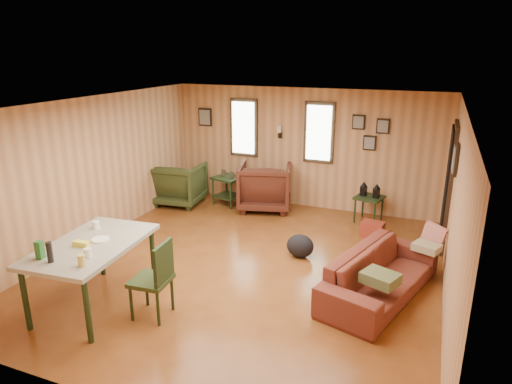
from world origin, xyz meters
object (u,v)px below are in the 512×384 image
(side_table, at_px, (370,195))
(dining_table, at_px, (91,249))
(sofa, at_px, (381,267))
(recliner_green, at_px, (179,182))
(end_table, at_px, (228,186))
(recliner_brown, at_px, (265,184))

(side_table, relative_size, dining_table, 0.44)
(sofa, relative_size, dining_table, 1.22)
(recliner_green, bearing_deg, dining_table, 99.55)
(end_table, xyz_separation_m, dining_table, (0.10, -4.17, 0.36))
(side_table, bearing_deg, recliner_green, -173.84)
(dining_table, bearing_deg, recliner_brown, 75.88)
(sofa, bearing_deg, end_table, 69.61)
(recliner_brown, distance_m, side_table, 2.06)
(recliner_green, height_order, dining_table, dining_table)
(sofa, distance_m, recliner_brown, 3.72)
(sofa, bearing_deg, recliner_green, 79.58)
(sofa, distance_m, side_table, 2.74)
(recliner_green, xyz_separation_m, dining_table, (1.07, -3.83, 0.29))
(recliner_green, bearing_deg, recliner_brown, -174.17)
(sofa, bearing_deg, side_table, 28.64)
(end_table, bearing_deg, dining_table, -88.61)
(end_table, bearing_deg, sofa, -37.34)
(side_table, distance_m, dining_table, 5.07)
(side_table, xyz_separation_m, dining_table, (-2.76, -4.25, 0.25))
(recliner_brown, bearing_deg, recliner_green, -3.75)
(recliner_brown, distance_m, recliner_green, 1.80)
(recliner_green, distance_m, end_table, 1.03)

